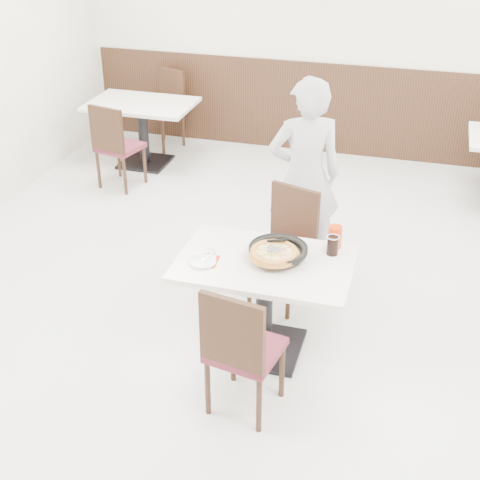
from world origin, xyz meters
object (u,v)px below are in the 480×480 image
(main_table, at_px, (264,306))
(bg_chair_left_far, at_px, (162,110))
(bg_table_left, at_px, (143,134))
(chair_near, at_px, (246,347))
(pizza_pan, at_px, (278,253))
(cola_glass, at_px, (333,246))
(pizza, at_px, (274,254))
(chair_far, at_px, (281,250))
(red_cup, at_px, (335,237))
(diner_person, at_px, (305,177))
(side_plate, at_px, (203,262))
(bg_chair_left_near, at_px, (120,145))

(main_table, relative_size, bg_chair_left_far, 1.26)
(bg_table_left, bearing_deg, chair_near, -58.02)
(pizza_pan, relative_size, bg_chair_left_far, 0.40)
(main_table, height_order, chair_near, chair_near)
(cola_glass, relative_size, bg_table_left, 0.11)
(pizza_pan, bearing_deg, bg_table_left, 127.93)
(chair_near, height_order, pizza_pan, chair_near)
(pizza, xyz_separation_m, bg_chair_left_far, (-2.30, 3.62, -0.34))
(chair_far, xyz_separation_m, cola_glass, (0.45, -0.42, 0.34))
(chair_near, height_order, red_cup, chair_near)
(main_table, xyz_separation_m, bg_table_left, (-2.24, 3.04, 0.00))
(cola_glass, xyz_separation_m, diner_person, (-0.40, 1.03, 0.04))
(cola_glass, bearing_deg, chair_far, 137.12)
(pizza, xyz_separation_m, side_plate, (-0.46, -0.15, -0.05))
(pizza_pan, relative_size, diner_person, 0.22)
(chair_far, distance_m, pizza_pan, 0.67)
(red_cup, relative_size, bg_chair_left_far, 0.17)
(main_table, distance_m, chair_far, 0.65)
(side_plate, height_order, red_cup, red_cup)
(bg_chair_left_near, bearing_deg, cola_glass, -26.26)
(side_plate, bearing_deg, pizza, 17.62)
(main_table, bearing_deg, red_cup, 38.10)
(red_cup, bearing_deg, pizza, -138.02)
(cola_glass, bearing_deg, chair_near, -115.34)
(chair_far, relative_size, cola_glass, 7.31)
(pizza, relative_size, bg_table_left, 0.29)
(side_plate, bearing_deg, diner_person, 73.01)
(main_table, xyz_separation_m, bg_chair_left_far, (-2.24, 3.62, 0.10))
(chair_far, height_order, red_cup, chair_far)
(chair_far, xyz_separation_m, bg_chair_left_near, (-2.20, 1.74, 0.00))
(side_plate, bearing_deg, bg_chair_left_near, 125.85)
(side_plate, height_order, bg_chair_left_near, bg_chair_left_near)
(pizza, height_order, side_plate, pizza)
(cola_glass, height_order, bg_chair_left_far, bg_chair_left_far)
(chair_near, bearing_deg, bg_table_left, 132.21)
(pizza, distance_m, side_plate, 0.49)
(side_plate, bearing_deg, bg_chair_left_far, 115.97)
(diner_person, relative_size, bg_chair_left_near, 1.79)
(red_cup, bearing_deg, pizza_pan, -142.42)
(side_plate, xyz_separation_m, diner_person, (0.43, 1.39, 0.09))
(chair_near, xyz_separation_m, cola_glass, (0.39, 0.83, 0.34))
(main_table, height_order, bg_chair_left_far, bg_chair_left_far)
(main_table, bearing_deg, chair_near, -87.00)
(pizza, height_order, cola_glass, cola_glass)
(chair_near, height_order, chair_far, same)
(diner_person, relative_size, bg_table_left, 1.42)
(cola_glass, xyz_separation_m, bg_chair_left_near, (-2.65, 2.16, -0.34))
(pizza_pan, distance_m, bg_chair_left_far, 4.26)
(main_table, xyz_separation_m, bg_chair_left_near, (-2.23, 2.38, 0.10))
(diner_person, xyz_separation_m, bg_chair_left_near, (-2.25, 1.13, -0.38))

